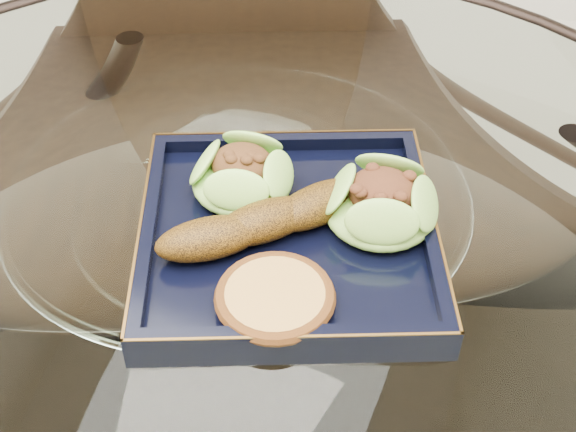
% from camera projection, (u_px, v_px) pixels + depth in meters
% --- Properties ---
extents(dining_table, '(1.13, 1.13, 0.77)m').
position_uv_depth(dining_table, '(246.00, 337.00, 0.88)').
color(dining_table, white).
rests_on(dining_table, ground).
extents(dining_chair, '(0.56, 0.56, 0.99)m').
position_uv_depth(dining_chair, '(233.00, 158.00, 1.18)').
color(dining_chair, '#321D10').
rests_on(dining_chair, ground).
extents(navy_plate, '(0.35, 0.35, 0.02)m').
position_uv_depth(navy_plate, '(288.00, 240.00, 0.74)').
color(navy_plate, black).
rests_on(navy_plate, dining_table).
extents(lettuce_wrap_left, '(0.12, 0.12, 0.03)m').
position_uv_depth(lettuce_wrap_left, '(242.00, 177.00, 0.77)').
color(lettuce_wrap_left, '#73AF33').
rests_on(lettuce_wrap_left, navy_plate).
extents(lettuce_wrap_right, '(0.13, 0.13, 0.04)m').
position_uv_depth(lettuce_wrap_right, '(381.00, 206.00, 0.74)').
color(lettuce_wrap_right, '#518C28').
rests_on(lettuce_wrap_right, navy_plate).
extents(roasted_plantain, '(0.16, 0.17, 0.04)m').
position_uv_depth(roasted_plantain, '(265.00, 221.00, 0.72)').
color(roasted_plantain, '#583609').
rests_on(roasted_plantain, navy_plate).
extents(crumb_patty, '(0.11, 0.11, 0.02)m').
position_uv_depth(crumb_patty, '(275.00, 299.00, 0.67)').
color(crumb_patty, '#BF883F').
rests_on(crumb_patty, navy_plate).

